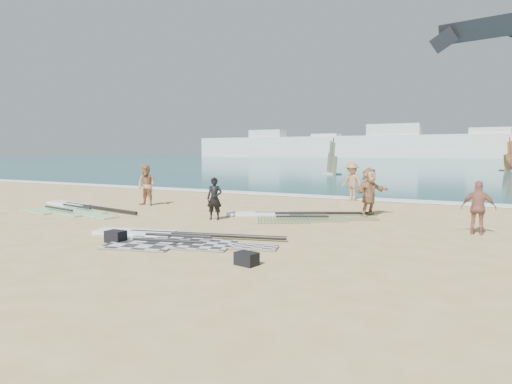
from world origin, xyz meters
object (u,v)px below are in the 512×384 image
at_px(gear_bag_near, 116,236).
at_px(person_wetsuit, 215,199).
at_px(beachgoer_back, 478,208).
at_px(beachgoer_mid, 352,182).
at_px(rig_grey, 163,238).
at_px(rig_orange, 288,216).
at_px(beachgoer_left, 147,185).
at_px(gear_bag_far, 247,259).
at_px(rig_green, 72,208).
at_px(beachgoer_right, 369,192).

xyz_separation_m(gear_bag_near, person_wetsuit, (0.27, 4.39, 0.59)).
bearing_deg(beachgoer_back, gear_bag_near, 35.74).
height_order(person_wetsuit, beachgoer_mid, beachgoer_mid).
bearing_deg(beachgoer_mid, rig_grey, -74.51).
xyz_separation_m(rig_orange, beachgoer_left, (-6.89, 0.26, 0.86)).
xyz_separation_m(gear_bag_far, beachgoer_left, (-8.69, 6.68, 0.77)).
bearing_deg(beachgoer_left, rig_green, -132.34).
height_order(gear_bag_near, beachgoer_back, beachgoer_back).
distance_m(rig_green, beachgoer_left, 3.16).
xyz_separation_m(rig_orange, person_wetsuit, (-2.11, -1.62, 0.70)).
bearing_deg(beachgoer_mid, rig_orange, -70.10).
height_order(rig_grey, person_wetsuit, person_wetsuit).
bearing_deg(gear_bag_near, beachgoer_mid, 76.21).
height_order(beachgoer_mid, beachgoer_right, beachgoer_mid).
distance_m(rig_grey, beachgoer_right, 8.02).
bearing_deg(beachgoer_right, rig_orange, 150.38).
xyz_separation_m(beachgoer_mid, beachgoer_back, (5.47, -6.79, -0.15)).
bearing_deg(rig_grey, person_wetsuit, 86.02).
distance_m(gear_bag_far, person_wetsuit, 6.22).
xyz_separation_m(gear_bag_far, person_wetsuit, (-3.91, 4.80, 0.61)).
height_order(gear_bag_near, beachgoer_right, beachgoer_right).
bearing_deg(rig_orange, rig_grey, -132.41).
distance_m(rig_green, gear_bag_near, 7.61).
height_order(rig_green, beachgoer_left, beachgoer_left).
bearing_deg(beachgoer_left, beachgoer_mid, 37.27).
bearing_deg(rig_green, beachgoer_mid, 51.91).
relative_size(rig_orange, gear_bag_far, 11.85).
height_order(rig_orange, gear_bag_far, gear_bag_far).
bearing_deg(rig_grey, rig_green, 142.55).
bearing_deg(beachgoer_left, gear_bag_far, -39.23).
bearing_deg(beachgoer_left, rig_grey, -46.76).
xyz_separation_m(rig_grey, beachgoer_left, (-5.44, 5.46, 0.86)).
xyz_separation_m(beachgoer_left, beachgoer_mid, (7.54, 6.09, 0.03)).
xyz_separation_m(gear_bag_near, beachgoer_back, (8.51, 5.58, 0.62)).
relative_size(rig_green, gear_bag_far, 13.30).
relative_size(beachgoer_mid, beachgoer_back, 1.19).
height_order(rig_grey, rig_orange, same).
height_order(rig_grey, beachgoer_back, beachgoer_back).
bearing_deg(beachgoer_right, gear_bag_near, 173.86).
bearing_deg(person_wetsuit, rig_green, 166.56).
height_order(person_wetsuit, beachgoer_back, beachgoer_back).
bearing_deg(beachgoer_mid, person_wetsuit, -83.31).
bearing_deg(beachgoer_back, beachgoer_mid, -48.63).
height_order(rig_grey, beachgoer_right, beachgoer_right).
relative_size(gear_bag_near, beachgoer_right, 0.27).
height_order(gear_bag_near, person_wetsuit, person_wetsuit).
distance_m(rig_green, beachgoer_mid, 12.73).
xyz_separation_m(gear_bag_near, beachgoer_mid, (3.04, 12.37, 0.78)).
distance_m(rig_green, beachgoer_right, 12.04).
relative_size(rig_grey, beachgoer_back, 3.65).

